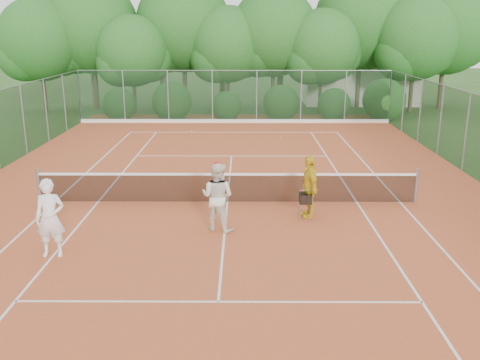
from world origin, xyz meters
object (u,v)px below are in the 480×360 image
player_white (50,218)px  player_center_grp (217,196)px  ball_hopper (305,199)px  player_yellow (309,186)px

player_white → player_center_grp: 4.29m
ball_hopper → player_white: bearing=-147.7°
player_white → ball_hopper: size_ratio=2.49×
player_white → ball_hopper: (6.39, 2.60, -0.35)m
player_white → player_center_grp: (3.91, 1.75, -0.01)m
player_center_grp → ball_hopper: player_center_grp is taller
player_center_grp → ball_hopper: (2.48, 0.84, -0.34)m
player_white → player_yellow: player_white is taller
player_yellow → player_white: bearing=-77.9°
player_white → player_yellow: (6.52, 2.82, -0.04)m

